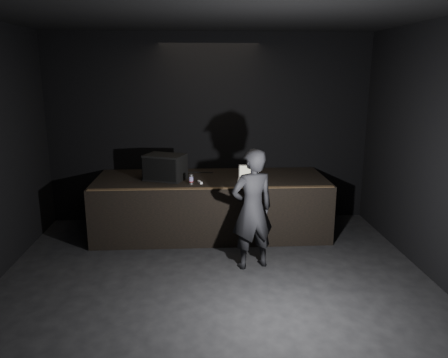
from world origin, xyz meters
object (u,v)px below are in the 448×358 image
object	(u,v)px
stage_riser	(211,205)
beer_can	(191,179)
stage_monitor	(165,167)
laptop	(248,176)
person	(252,209)

from	to	relation	value
stage_riser	beer_can	size ratio (longest dim) A/B	23.77
stage_riser	stage_monitor	bearing A→B (deg)	-174.18
stage_riser	beer_can	xyz separation A→B (m)	(-0.34, -0.43, 0.58)
stage_monitor	stage_riser	bearing A→B (deg)	27.42
beer_can	stage_riser	bearing A→B (deg)	51.58
stage_riser	beer_can	distance (m)	0.80
laptop	person	size ratio (longest dim) A/B	0.22
stage_monitor	laptop	size ratio (longest dim) A/B	1.97
stage_monitor	person	xyz separation A→B (m)	(1.34, -1.37, -0.33)
laptop	person	distance (m)	1.30
person	stage_monitor	bearing A→B (deg)	-63.60
beer_can	person	bearing A→B (deg)	-49.13
stage_monitor	beer_can	world-z (taller)	stage_monitor
beer_can	person	xyz separation A→B (m)	(0.89, -1.03, -0.20)
laptop	beer_can	distance (m)	1.01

